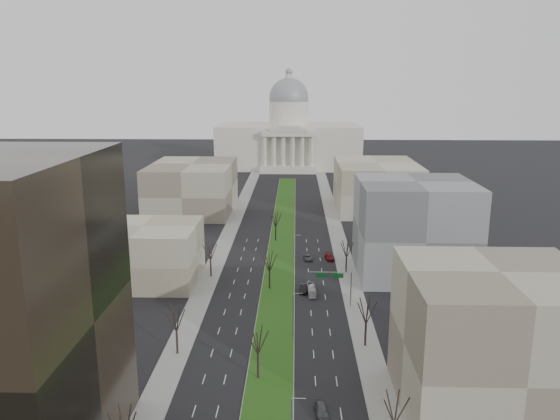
% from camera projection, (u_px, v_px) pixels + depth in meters
% --- Properties ---
extents(ground, '(600.00, 600.00, 0.00)m').
position_uv_depth(ground, '(282.00, 241.00, 168.45)').
color(ground, black).
rests_on(ground, ground).
extents(median, '(8.00, 222.03, 0.20)m').
position_uv_depth(median, '(282.00, 242.00, 167.44)').
color(median, '#999993').
rests_on(median, ground).
extents(sidewalk_left, '(5.00, 330.00, 0.15)m').
position_uv_depth(sidewalk_left, '(214.00, 267.00, 144.60)').
color(sidewalk_left, gray).
rests_on(sidewalk_left, ground).
extents(sidewalk_right, '(5.00, 330.00, 0.15)m').
position_uv_depth(sidewalk_right, '(346.00, 268.00, 143.63)').
color(sidewalk_right, gray).
rests_on(sidewalk_right, ground).
extents(capitol, '(80.00, 46.00, 55.00)m').
position_uv_depth(capitol, '(289.00, 138.00, 310.17)').
color(capitol, beige).
rests_on(capitol, ground).
extents(building_beige_left, '(26.00, 22.00, 14.00)m').
position_uv_depth(building_beige_left, '(144.00, 253.00, 133.71)').
color(building_beige_left, tan).
rests_on(building_beige_left, ground).
extents(building_tan_right, '(26.00, 24.00, 22.00)m').
position_uv_depth(building_tan_right, '(493.00, 343.00, 79.40)').
color(building_tan_right, gray).
rests_on(building_tan_right, ground).
extents(building_grey_right, '(28.00, 26.00, 24.00)m').
position_uv_depth(building_grey_right, '(414.00, 228.00, 137.49)').
color(building_grey_right, slate).
rests_on(building_grey_right, ground).
extents(building_far_left, '(30.00, 40.00, 18.00)m').
position_uv_depth(building_far_left, '(192.00, 187.00, 206.25)').
color(building_far_left, gray).
rests_on(building_far_left, ground).
extents(building_far_right, '(30.00, 40.00, 18.00)m').
position_uv_depth(building_far_right, '(376.00, 186.00, 209.16)').
color(building_far_right, tan).
rests_on(building_far_right, ground).
extents(tree_left_mid, '(5.40, 5.40, 9.72)m').
position_uv_depth(tree_left_mid, '(176.00, 318.00, 97.28)').
color(tree_left_mid, black).
rests_on(tree_left_mid, ground).
extents(tree_left_far, '(5.28, 5.28, 9.50)m').
position_uv_depth(tree_left_far, '(210.00, 251.00, 136.22)').
color(tree_left_far, black).
rests_on(tree_left_far, ground).
extents(tree_right_near, '(5.16, 5.16, 9.29)m').
position_uv_depth(tree_right_near, '(395.00, 408.00, 71.11)').
color(tree_right_near, black).
rests_on(tree_right_near, ground).
extents(tree_right_mid, '(5.52, 5.52, 9.94)m').
position_uv_depth(tree_right_mid, '(366.00, 310.00, 100.18)').
color(tree_right_mid, black).
rests_on(tree_right_mid, ground).
extents(tree_right_far, '(5.04, 5.04, 9.07)m').
position_uv_depth(tree_right_far, '(347.00, 248.00, 139.23)').
color(tree_right_far, black).
rests_on(tree_right_far, ground).
extents(tree_median_a, '(5.40, 5.40, 9.72)m').
position_uv_depth(tree_median_a, '(258.00, 340.00, 89.08)').
color(tree_median_a, black).
rests_on(tree_median_a, ground).
extents(tree_median_b, '(5.40, 5.40, 9.72)m').
position_uv_depth(tree_median_b, '(269.00, 261.00, 127.98)').
color(tree_median_b, black).
rests_on(tree_median_b, ground).
extents(tree_median_c, '(5.40, 5.40, 9.72)m').
position_uv_depth(tree_median_c, '(276.00, 219.00, 166.89)').
color(tree_median_c, black).
rests_on(tree_median_c, ground).
extents(streetlamp_median_b, '(1.90, 0.20, 9.16)m').
position_uv_depth(streetlamp_median_b, '(293.00, 314.00, 104.01)').
color(streetlamp_median_b, gray).
rests_on(streetlamp_median_b, ground).
extents(streetlamp_median_c, '(1.90, 0.20, 9.16)m').
position_uv_depth(streetlamp_median_c, '(294.00, 251.00, 142.92)').
color(streetlamp_median_c, gray).
rests_on(streetlamp_median_c, ground).
extents(mast_arm_signs, '(9.12, 0.24, 8.09)m').
position_uv_depth(mast_arm_signs, '(339.00, 280.00, 118.06)').
color(mast_arm_signs, gray).
rests_on(mast_arm_signs, ground).
extents(car_grey_near, '(2.29, 4.68, 1.54)m').
position_uv_depth(car_grey_near, '(321.00, 409.00, 80.90)').
color(car_grey_near, '#424449').
rests_on(car_grey_near, ground).
extents(car_black, '(2.14, 5.16, 1.66)m').
position_uv_depth(car_black, '(304.00, 288.00, 127.89)').
color(car_black, black).
rests_on(car_black, ground).
extents(car_red, '(2.74, 5.29, 1.47)m').
position_uv_depth(car_red, '(329.00, 257.00, 151.00)').
color(car_red, maroon).
rests_on(car_red, ground).
extents(car_grey_far, '(2.64, 4.78, 1.27)m').
position_uv_depth(car_grey_far, '(308.00, 257.00, 150.76)').
color(car_grey_far, '#4D5154').
rests_on(car_grey_far, ground).
extents(box_van, '(2.07, 7.10, 1.95)m').
position_uv_depth(box_van, '(311.00, 290.00, 126.43)').
color(box_van, silver).
rests_on(box_van, ground).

